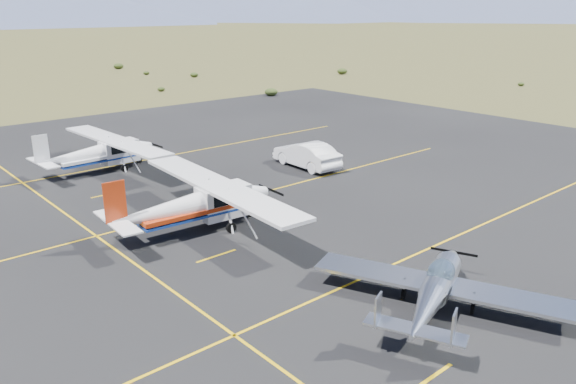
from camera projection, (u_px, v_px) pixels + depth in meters
name	position (u px, v px, depth m)	size (l,w,h in m)	color
ground	(400.00, 299.00, 20.52)	(1600.00, 1600.00, 0.00)	#383D1C
apron	(278.00, 241.00, 25.55)	(72.00, 72.00, 0.02)	black
aircraft_low_wing	(436.00, 288.00, 19.33)	(6.86, 8.96, 2.00)	silver
aircraft_cessna	(196.00, 203.00, 26.34)	(7.53, 12.54, 3.17)	silver
aircraft_plain	(99.00, 152.00, 35.98)	(7.01, 11.70, 2.96)	white
sedan	(306.00, 155.00, 37.10)	(1.81, 5.18, 1.71)	white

